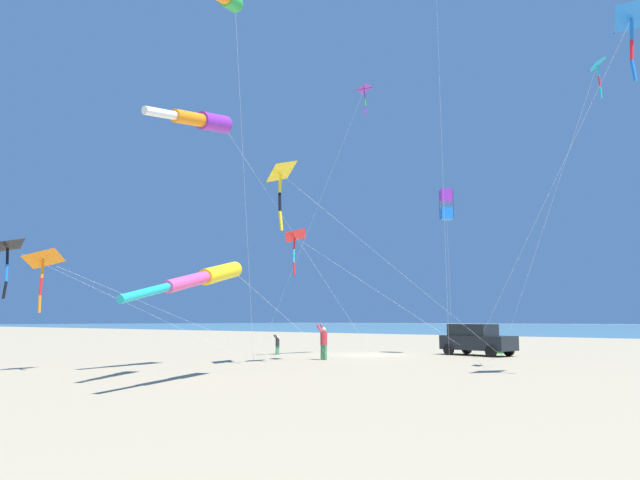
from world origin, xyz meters
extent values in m
plane|color=tan|center=(0.00, 0.00, 0.00)|extent=(600.00, 600.00, 0.00)
cube|color=black|center=(3.73, -5.22, 0.75)|extent=(2.34, 4.49, 0.84)
cube|color=black|center=(3.78, -4.88, 1.51)|extent=(1.92, 2.75, 0.68)
cylinder|color=black|center=(4.48, -6.78, 0.33)|extent=(0.30, 0.68, 0.66)
cylinder|color=black|center=(2.64, -6.57, 0.33)|extent=(0.30, 0.68, 0.66)
cylinder|color=black|center=(4.83, -3.88, 0.33)|extent=(0.30, 0.68, 0.66)
cylinder|color=black|center=(2.99, -3.66, 0.33)|extent=(0.30, 0.68, 0.66)
cube|color=green|center=(6.84, -5.25, 0.18)|extent=(0.60, 0.40, 0.36)
cube|color=white|center=(6.84, -5.25, 0.39)|extent=(0.62, 0.42, 0.06)
cube|color=#3D7F51|center=(-5.38, -1.03, 0.40)|extent=(0.18, 0.32, 0.80)
cylinder|color=#B72833|center=(-5.38, -1.03, 1.13)|extent=(0.39, 0.39, 0.66)
sphere|color=tan|center=(-5.38, -1.03, 1.59)|extent=(0.25, 0.25, 0.25)
cylinder|color=#B72833|center=(-5.55, -0.88, 1.63)|extent=(0.13, 0.41, 0.50)
cylinder|color=#B72833|center=(-5.23, -0.86, 1.63)|extent=(0.13, 0.41, 0.50)
cube|color=#3D7F51|center=(-3.73, 4.21, 0.26)|extent=(0.22, 0.16, 0.52)
cylinder|color=#232328|center=(-3.73, 4.21, 0.73)|extent=(0.30, 0.30, 0.43)
sphere|color=beige|center=(-3.73, 4.21, 1.03)|extent=(0.16, 0.16, 0.16)
cylinder|color=#232328|center=(-3.86, 4.14, 1.06)|extent=(0.27, 0.14, 0.33)
cylinder|color=#232328|center=(-3.80, 4.35, 1.06)|extent=(0.27, 0.14, 0.33)
pyramid|color=orange|center=(-18.60, 3.01, 4.70)|extent=(1.80, 1.36, 0.76)
cylinder|color=black|center=(-18.59, 2.95, 4.62)|extent=(0.35, 1.14, 0.86)
cylinder|color=orange|center=(-18.60, 2.93, 4.19)|extent=(0.17, 0.20, 0.73)
cylinder|color=red|center=(-18.63, 2.89, 3.47)|extent=(0.20, 0.18, 0.73)
cylinder|color=orange|center=(-18.64, 2.87, 2.75)|extent=(0.15, 0.14, 0.72)
cylinder|color=white|center=(-11.81, 3.14, 2.28)|extent=(13.56, 0.37, 4.57)
cylinder|color=green|center=(-16.67, -6.67, 13.31)|extent=(1.35, 1.11, 0.87)
cylinder|color=white|center=(-12.26, -2.60, 6.66)|extent=(7.92, 7.62, 13.32)
cylinder|color=yellow|center=(-15.51, -5.01, 3.80)|extent=(2.39, 1.44, 1.03)
cylinder|color=#EF4C93|center=(-17.57, -5.87, 3.34)|extent=(2.30, 1.28, 0.87)
cylinder|color=#1EB7C6|center=(-19.64, -6.72, 2.89)|extent=(2.21, 1.11, 0.72)
cylinder|color=white|center=(-10.48, -3.74, 1.94)|extent=(8.00, 1.70, 3.89)
pyramid|color=red|center=(-8.31, -1.66, 6.33)|extent=(1.56, 1.16, 0.62)
cylinder|color=black|center=(-8.30, -1.70, 6.25)|extent=(0.27, 1.07, 0.68)
cylinder|color=red|center=(-8.33, -1.71, 5.87)|extent=(0.16, 0.11, 0.64)
cylinder|color=#1EB7C6|center=(-8.38, -1.73, 5.24)|extent=(0.18, 0.17, 0.64)
cylinder|color=red|center=(-8.40, -1.76, 4.61)|extent=(0.13, 0.16, 0.64)
cylinder|color=white|center=(-2.09, -3.25, 3.10)|extent=(12.42, 3.10, 6.21)
cylinder|color=purple|center=(-13.35, -1.56, 10.85)|extent=(1.83, 1.08, 1.04)
cylinder|color=orange|center=(-14.91, -1.84, 10.59)|extent=(1.76, 0.86, 0.83)
cylinder|color=white|center=(-16.47, -2.13, 10.33)|extent=(1.68, 0.64, 0.61)
cylinder|color=white|center=(-7.63, -1.91, 5.39)|extent=(9.89, 0.98, 10.78)
pyramid|color=purple|center=(-6.77, -4.96, 13.55)|extent=(1.13, 1.15, 0.25)
cylinder|color=black|center=(-6.76, -4.97, 13.49)|extent=(0.65, 0.60, 0.21)
cylinder|color=purple|center=(-6.76, -4.99, 13.23)|extent=(0.08, 0.11, 0.44)
cylinder|color=green|center=(-6.77, -5.04, 12.79)|extent=(0.09, 0.13, 0.44)
cylinder|color=purple|center=(-6.79, -5.05, 12.35)|extent=(0.11, 0.10, 0.44)
cylinder|color=white|center=(-6.37, -0.76, 6.73)|extent=(0.79, 8.44, 13.46)
pyramid|color=#1EB7C6|center=(-3.86, -14.98, 12.75)|extent=(1.20, 1.11, 0.51)
cylinder|color=black|center=(-3.84, -15.01, 12.70)|extent=(0.47, 0.63, 0.58)
cylinder|color=#1EB7C6|center=(-3.84, -15.03, 12.42)|extent=(0.09, 0.12, 0.47)
cylinder|color=red|center=(-3.82, -15.07, 11.95)|extent=(0.14, 0.14, 0.48)
cylinder|color=#1EB7C6|center=(-3.79, -15.09, 11.48)|extent=(0.11, 0.09, 0.47)
cylinder|color=white|center=(0.11, -10.76, 6.33)|extent=(7.90, 8.51, 12.67)
pyramid|color=blue|center=(-6.52, -17.01, 13.11)|extent=(1.94, 1.43, 0.74)
cylinder|color=black|center=(-6.53, -17.06, 13.02)|extent=(0.31, 1.36, 0.79)
cylinder|color=blue|center=(-6.54, -17.04, 12.54)|extent=(0.14, 0.18, 0.79)
cylinder|color=red|center=(-6.55, -16.99, 11.76)|extent=(0.16, 0.19, 0.79)
cylinder|color=blue|center=(-6.55, -17.01, 10.97)|extent=(0.13, 0.20, 0.80)
cylinder|color=white|center=(-1.26, -10.88, 6.48)|extent=(10.55, 12.38, 12.96)
pyramid|color=yellow|center=(-10.12, -2.43, 9.14)|extent=(2.33, 2.14, 0.92)
cylinder|color=black|center=(-10.08, -2.49, 9.04)|extent=(0.89, 1.25, 1.02)
cylinder|color=yellow|center=(-10.07, -2.46, 8.50)|extent=(0.20, 0.24, 0.91)
cylinder|color=black|center=(-10.08, -2.46, 7.60)|extent=(0.24, 0.27, 0.91)
cylinder|color=yellow|center=(-10.08, -2.54, 6.70)|extent=(0.26, 0.27, 0.91)
cylinder|color=white|center=(-3.52, -4.79, 4.49)|extent=(13.14, 4.62, 8.98)
cube|color=purple|center=(3.07, -3.74, 9.80)|extent=(1.02, 1.02, 0.73)
cube|color=blue|center=(3.07, -3.74, 8.64)|extent=(1.02, 1.02, 0.73)
cylinder|color=black|center=(3.03, -4.26, 9.22)|extent=(0.02, 0.02, 1.89)
cylinder|color=black|center=(3.58, -3.79, 9.22)|extent=(0.02, 0.02, 1.89)
cylinder|color=black|center=(2.56, -3.70, 9.22)|extent=(0.02, 0.02, 1.89)
cylinder|color=black|center=(3.11, -3.23, 9.22)|extent=(0.02, 0.02, 1.89)
cylinder|color=white|center=(3.98, -3.29, 4.14)|extent=(1.84, 0.92, 8.28)
cylinder|color=white|center=(0.71, -4.93, 10.69)|extent=(2.66, 1.37, 21.38)
pyramid|color=black|center=(-18.73, 6.62, 5.58)|extent=(2.01, 2.03, 0.68)
cylinder|color=black|center=(-18.69, 6.59, 5.48)|extent=(1.04, 1.00, 0.71)
cylinder|color=black|center=(-18.69, 6.55, 5.01)|extent=(0.13, 0.20, 0.80)
cylinder|color=blue|center=(-18.70, 6.47, 4.22)|extent=(0.15, 0.21, 0.80)
cylinder|color=black|center=(-18.75, 6.43, 3.44)|extent=(0.23, 0.16, 0.80)
cylinder|color=white|center=(-12.26, 5.99, 2.71)|extent=(12.86, 1.21, 5.42)
camera|label=1|loc=(-29.15, -22.23, 2.09)|focal=33.32mm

